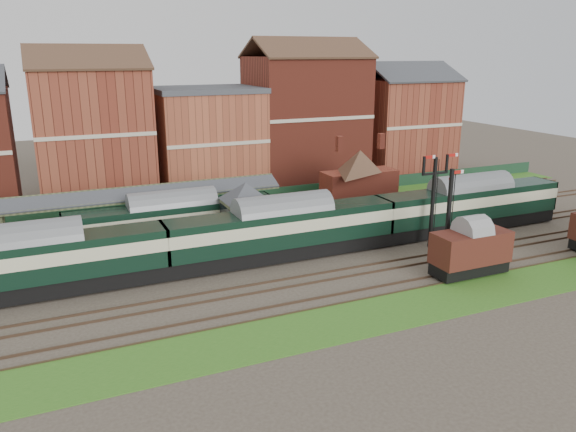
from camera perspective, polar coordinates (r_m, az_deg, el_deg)
name	(u,v)px	position (r m, az deg, el deg)	size (l,w,h in m)	color
ground	(294,257)	(47.16, 0.61, -4.17)	(160.00, 160.00, 0.00)	#473D33
grass_back	(233,210)	(61.36, -5.58, 0.66)	(90.00, 4.50, 0.06)	#2D6619
grass_front	(370,315)	(37.44, 8.35, -9.97)	(90.00, 5.00, 0.06)	#2D6619
fence	(227,199)	(63.02, -6.17, 1.73)	(90.00, 0.12, 1.50)	#193823
platform	(204,227)	(54.11, -8.52, -1.08)	(55.00, 3.40, 1.00)	#2D2D2D
signal_box	(246,215)	(47.95, -4.25, 0.15)	(5.40, 5.40, 6.00)	#6A7855
brick_hut	(329,226)	(51.63, 4.18, -0.98)	(3.20, 2.64, 2.94)	maroon
station_building	(359,176)	(59.76, 7.26, 4.06)	(8.10, 8.10, 5.90)	maroon
canopy	(137,191)	(51.87, -15.10, 2.46)	(26.00, 3.89, 4.08)	#41492D
semaphore_bracket	(434,196)	(49.84, 14.56, 2.00)	(3.60, 0.25, 8.18)	black
semaphore_siding	(449,217)	(45.36, 16.00, -0.13)	(1.23, 0.25, 8.00)	black
town_backdrop	(206,135)	(68.34, -8.30, 8.14)	(69.00, 10.00, 16.00)	maroon
dmu_train	(283,229)	(45.92, -0.52, -1.31)	(58.16, 3.05, 4.47)	black
platform_railcar	(173,221)	(49.73, -11.58, -0.45)	(18.13, 2.86, 4.17)	black
goods_van_a	(471,249)	(44.98, 18.06, -3.24)	(6.00, 2.60, 3.64)	black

